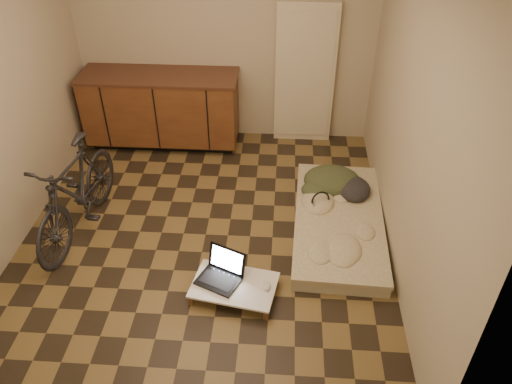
# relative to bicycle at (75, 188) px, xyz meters

# --- Properties ---
(room_shell) EXTENTS (3.50, 4.00, 2.60)m
(room_shell) POSITION_rel_bicycle_xyz_m (1.20, -0.00, 0.79)
(room_shell) COLOR brown
(room_shell) RESTS_ON ground
(cabinets) EXTENTS (1.84, 0.62, 0.91)m
(cabinets) POSITION_rel_bicycle_xyz_m (0.45, 1.70, -0.04)
(cabinets) COLOR black
(cabinets) RESTS_ON ground
(appliance_panel) EXTENTS (0.70, 0.10, 1.70)m
(appliance_panel) POSITION_rel_bicycle_xyz_m (2.15, 1.94, 0.34)
(appliance_panel) COLOR beige
(appliance_panel) RESTS_ON ground
(bicycle) EXTENTS (0.64, 1.62, 1.02)m
(bicycle) POSITION_rel_bicycle_xyz_m (0.00, 0.00, 0.00)
(bicycle) COLOR black
(bicycle) RESTS_ON ground
(futon) EXTENTS (0.93, 1.82, 0.15)m
(futon) POSITION_rel_bicycle_xyz_m (2.50, 0.18, -0.43)
(futon) COLOR #BEB698
(futon) RESTS_ON ground
(clothing_pile) EXTENTS (0.65, 0.55, 0.25)m
(clothing_pile) POSITION_rel_bicycle_xyz_m (2.51, 0.67, -0.23)
(clothing_pile) COLOR #333C23
(clothing_pile) RESTS_ON futon
(headphones) EXTENTS (0.28, 0.27, 0.15)m
(headphones) POSITION_rel_bicycle_xyz_m (2.32, 0.33, -0.28)
(headphones) COLOR black
(headphones) RESTS_ON futon
(lap_desk) EXTENTS (0.77, 0.57, 0.12)m
(lap_desk) POSITION_rel_bicycle_xyz_m (1.56, -0.75, -0.41)
(lap_desk) COLOR brown
(lap_desk) RESTS_ON ground
(laptop) EXTENTS (0.45, 0.43, 0.24)m
(laptop) POSITION_rel_bicycle_xyz_m (1.44, -0.67, -0.34)
(laptop) COLOR black
(laptop) RESTS_ON lap_desk
(mouse) EXTENTS (0.06, 0.10, 0.04)m
(mouse) POSITION_rel_bicycle_xyz_m (1.84, -0.76, -0.38)
(mouse) COLOR silver
(mouse) RESTS_ON lap_desk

